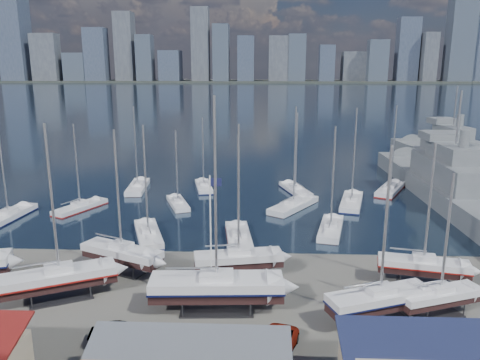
{
  "coord_description": "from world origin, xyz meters",
  "views": [
    {
      "loc": [
        4.25,
        -48.89,
        20.34
      ],
      "look_at": [
        1.73,
        8.0,
        6.43
      ],
      "focal_mm": 35.0,
      "sensor_mm": 36.0,
      "label": 1
    }
  ],
  "objects_px": {
    "naval_ship_east": "(451,191)",
    "flagpole": "(212,232)",
    "naval_ship_west": "(450,159)",
    "car_a": "(118,345)"
  },
  "relations": [
    {
      "from": "flagpole",
      "to": "naval_ship_east",
      "type": "bearing_deg",
      "value": 45.25
    },
    {
      "from": "car_a",
      "to": "flagpole",
      "type": "distance_m",
      "value": 11.48
    },
    {
      "from": "naval_ship_east",
      "to": "car_a",
      "type": "bearing_deg",
      "value": 135.27
    },
    {
      "from": "naval_ship_east",
      "to": "car_a",
      "type": "height_order",
      "value": "naval_ship_east"
    },
    {
      "from": "naval_ship_west",
      "to": "naval_ship_east",
      "type": "bearing_deg",
      "value": 152.64
    },
    {
      "from": "naval_ship_east",
      "to": "car_a",
      "type": "xyz_separation_m",
      "value": [
        -39.52,
        -41.52,
        -0.87
      ]
    },
    {
      "from": "naval_ship_east",
      "to": "flagpole",
      "type": "height_order",
      "value": "naval_ship_east"
    },
    {
      "from": "naval_ship_east",
      "to": "flagpole",
      "type": "distance_m",
      "value": 47.77
    },
    {
      "from": "flagpole",
      "to": "car_a",
      "type": "bearing_deg",
      "value": -127.98
    },
    {
      "from": "naval_ship_east",
      "to": "naval_ship_west",
      "type": "height_order",
      "value": "naval_ship_east"
    }
  ]
}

